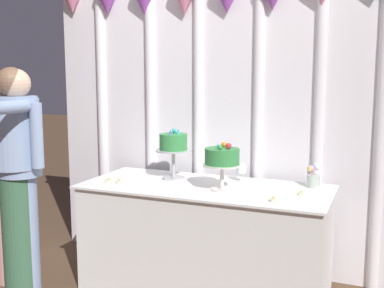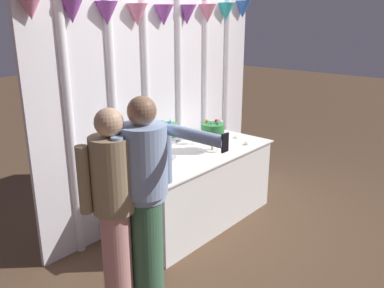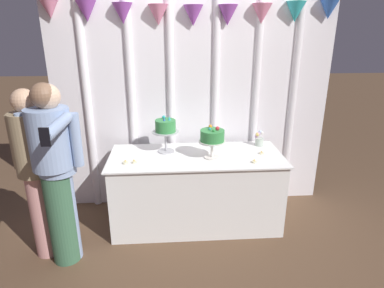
# 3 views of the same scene
# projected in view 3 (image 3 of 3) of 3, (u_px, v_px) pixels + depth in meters

# --- Properties ---
(ground_plane) EXTENTS (24.00, 24.00, 0.00)m
(ground_plane) POSITION_uv_depth(u_px,v_px,m) (197.00, 226.00, 3.46)
(ground_plane) COLOR brown
(draped_curtain) EXTENTS (3.05, 0.20, 2.55)m
(draped_curtain) POSITION_uv_depth(u_px,v_px,m) (192.00, 85.00, 3.54)
(draped_curtain) COLOR white
(draped_curtain) RESTS_ON ground_plane
(cake_table) EXTENTS (1.76, 0.76, 0.77)m
(cake_table) POSITION_uv_depth(u_px,v_px,m) (196.00, 189.00, 3.43)
(cake_table) COLOR white
(cake_table) RESTS_ON ground_plane
(cake_display_nearleft) EXTENTS (0.27, 0.27, 0.38)m
(cake_display_nearleft) POSITION_uv_depth(u_px,v_px,m) (166.00, 128.00, 3.31)
(cake_display_nearleft) COLOR #B2B2B7
(cake_display_nearleft) RESTS_ON cake_table
(cake_display_nearright) EXTENTS (0.26, 0.26, 0.33)m
(cake_display_nearright) POSITION_uv_depth(u_px,v_px,m) (212.00, 137.00, 3.16)
(cake_display_nearright) COLOR silver
(cake_display_nearright) RESTS_ON cake_table
(wine_glass) EXTENTS (0.07, 0.07, 0.13)m
(wine_glass) POSITION_uv_depth(u_px,v_px,m) (212.00, 139.00, 3.49)
(wine_glass) COLOR silver
(wine_glass) RESTS_ON cake_table
(flower_vase) EXTENTS (0.09, 0.09, 0.17)m
(flower_vase) POSITION_uv_depth(u_px,v_px,m) (259.00, 139.00, 3.55)
(flower_vase) COLOR #B2C1B2
(flower_vase) RESTS_ON cake_table
(tealight_far_left) EXTENTS (0.05, 0.05, 0.04)m
(tealight_far_left) POSITION_uv_depth(u_px,v_px,m) (125.00, 163.00, 3.09)
(tealight_far_left) COLOR beige
(tealight_far_left) RESTS_ON cake_table
(tealight_near_left) EXTENTS (0.05, 0.05, 0.04)m
(tealight_near_left) POSITION_uv_depth(u_px,v_px,m) (134.00, 162.00, 3.11)
(tealight_near_left) COLOR beige
(tealight_near_left) RESTS_ON cake_table
(tealight_near_right) EXTENTS (0.05, 0.05, 0.03)m
(tealight_near_right) POSITION_uv_depth(u_px,v_px,m) (254.00, 162.00, 3.11)
(tealight_near_right) COLOR beige
(tealight_near_right) RESTS_ON cake_table
(tealight_far_right) EXTENTS (0.05, 0.05, 0.03)m
(tealight_far_right) POSITION_uv_depth(u_px,v_px,m) (262.00, 153.00, 3.33)
(tealight_far_right) COLOR beige
(tealight_far_right) RESTS_ON cake_table
(guest_man_dark_suit) EXTENTS (0.50, 0.36, 1.60)m
(guest_man_dark_suit) POSITION_uv_depth(u_px,v_px,m) (55.00, 171.00, 2.69)
(guest_man_dark_suit) COLOR #3D6B4C
(guest_man_dark_suit) RESTS_ON ground_plane
(guest_man_pink_jacket) EXTENTS (0.42, 0.40, 1.54)m
(guest_man_pink_jacket) POSITION_uv_depth(u_px,v_px,m) (35.00, 169.00, 2.78)
(guest_man_pink_jacket) COLOR #D6938E
(guest_man_pink_jacket) RESTS_ON ground_plane
(guest_girl_blue_dress) EXTENTS (0.41, 0.79, 1.59)m
(guest_girl_blue_dress) POSITION_uv_depth(u_px,v_px,m) (57.00, 168.00, 2.70)
(guest_girl_blue_dress) COLOR #93ADD6
(guest_girl_blue_dress) RESTS_ON ground_plane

